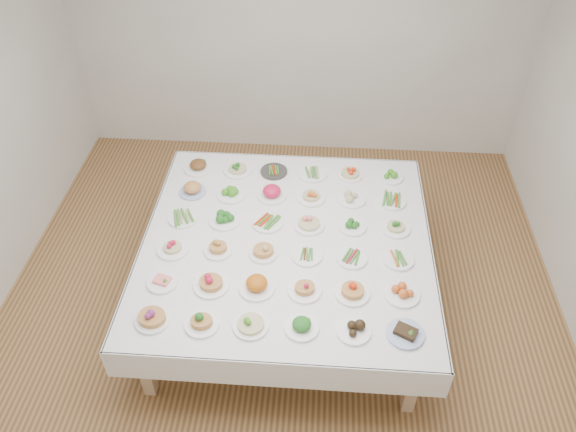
# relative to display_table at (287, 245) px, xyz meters

# --- Properties ---
(room_envelope) EXTENTS (5.02, 5.02, 2.81)m
(room_envelope) POSITION_rel_display_table_xyz_m (-0.05, -0.07, 1.14)
(room_envelope) COLOR #9E7241
(room_envelope) RESTS_ON ground
(display_table) EXTENTS (2.36, 2.36, 0.75)m
(display_table) POSITION_rel_display_table_xyz_m (0.00, 0.00, 0.00)
(display_table) COLOR white
(display_table) RESTS_ON ground
(dish_0) EXTENTS (0.25, 0.25, 0.16)m
(dish_0) POSITION_rel_display_table_xyz_m (-0.89, -0.89, 0.14)
(dish_0) COLOR white
(dish_0) RESTS_ON display_table
(dish_1) EXTENTS (0.24, 0.24, 0.15)m
(dish_1) POSITION_rel_display_table_xyz_m (-0.53, -0.90, 0.13)
(dish_1) COLOR white
(dish_1) RESTS_ON display_table
(dish_2) EXTENTS (0.25, 0.25, 0.15)m
(dish_2) POSITION_rel_display_table_xyz_m (-0.19, -0.89, 0.13)
(dish_2) COLOR white
(dish_2) RESTS_ON display_table
(dish_3) EXTENTS (0.24, 0.24, 0.12)m
(dish_3) POSITION_rel_display_table_xyz_m (0.17, -0.88, 0.12)
(dish_3) COLOR white
(dish_3) RESTS_ON display_table
(dish_4) EXTENTS (0.24, 0.24, 0.11)m
(dish_4) POSITION_rel_display_table_xyz_m (0.53, -0.88, 0.11)
(dish_4) COLOR white
(dish_4) RESTS_ON display_table
(dish_5) EXTENTS (0.26, 0.26, 0.11)m
(dish_5) POSITION_rel_display_table_xyz_m (0.88, -0.88, 0.10)
(dish_5) COLOR #4C66B2
(dish_5) RESTS_ON display_table
(dish_6) EXTENTS (0.23, 0.23, 0.09)m
(dish_6) POSITION_rel_display_table_xyz_m (-0.90, -0.53, 0.09)
(dish_6) COLOR white
(dish_6) RESTS_ON display_table
(dish_7) EXTENTS (0.28, 0.27, 0.16)m
(dish_7) POSITION_rel_display_table_xyz_m (-0.53, -0.54, 0.14)
(dish_7) COLOR white
(dish_7) RESTS_ON display_table
(dish_8) EXTENTS (0.26, 0.26, 0.14)m
(dish_8) POSITION_rel_display_table_xyz_m (-0.18, -0.54, 0.13)
(dish_8) COLOR white
(dish_8) RESTS_ON display_table
(dish_9) EXTENTS (0.25, 0.25, 0.13)m
(dish_9) POSITION_rel_display_table_xyz_m (0.17, -0.54, 0.12)
(dish_9) COLOR white
(dish_9) RESTS_ON display_table
(dish_10) EXTENTS (0.25, 0.25, 0.14)m
(dish_10) POSITION_rel_display_table_xyz_m (0.53, -0.54, 0.12)
(dish_10) COLOR white
(dish_10) RESTS_ON display_table
(dish_11) EXTENTS (0.26, 0.26, 0.12)m
(dish_11) POSITION_rel_display_table_xyz_m (0.89, -0.53, 0.12)
(dish_11) COLOR white
(dish_11) RESTS_ON display_table
(dish_12) EXTENTS (0.25, 0.25, 0.12)m
(dish_12) POSITION_rel_display_table_xyz_m (-0.90, -0.18, 0.12)
(dish_12) COLOR white
(dish_12) RESTS_ON display_table
(dish_13) EXTENTS (0.23, 0.23, 0.12)m
(dish_13) POSITION_rel_display_table_xyz_m (-0.54, -0.17, 0.11)
(dish_13) COLOR white
(dish_13) RESTS_ON display_table
(dish_14) EXTENTS (0.22, 0.22, 0.13)m
(dish_14) POSITION_rel_display_table_xyz_m (-0.17, -0.18, 0.12)
(dish_14) COLOR white
(dish_14) RESTS_ON display_table
(dish_15) EXTENTS (0.24, 0.24, 0.05)m
(dish_15) POSITION_rel_display_table_xyz_m (0.17, -0.18, 0.08)
(dish_15) COLOR white
(dish_15) RESTS_ON display_table
(dish_16) EXTENTS (0.24, 0.24, 0.06)m
(dish_16) POSITION_rel_display_table_xyz_m (0.53, -0.18, 0.09)
(dish_16) COLOR white
(dish_16) RESTS_ON display_table
(dish_17) EXTENTS (0.24, 0.24, 0.06)m
(dish_17) POSITION_rel_display_table_xyz_m (0.89, -0.17, 0.09)
(dish_17) COLOR white
(dish_17) RESTS_ON display_table
(dish_18) EXTENTS (0.28, 0.26, 0.06)m
(dish_18) POSITION_rel_display_table_xyz_m (-0.89, 0.19, 0.09)
(dish_18) COLOR white
(dish_18) RESTS_ON display_table
(dish_19) EXTENTS (0.25, 0.25, 0.11)m
(dish_19) POSITION_rel_display_table_xyz_m (-0.54, 0.18, 0.11)
(dish_19) COLOR white
(dish_19) RESTS_ON display_table
(dish_20) EXTENTS (0.29, 0.26, 0.06)m
(dish_20) POSITION_rel_display_table_xyz_m (-0.18, 0.18, 0.09)
(dish_20) COLOR white
(dish_20) RESTS_ON display_table
(dish_21) EXTENTS (0.26, 0.26, 0.15)m
(dish_21) POSITION_rel_display_table_xyz_m (0.17, 0.18, 0.13)
(dish_21) COLOR white
(dish_21) RESTS_ON display_table
(dish_22) EXTENTS (0.23, 0.23, 0.09)m
(dish_22) POSITION_rel_display_table_xyz_m (0.54, 0.18, 0.10)
(dish_22) COLOR white
(dish_22) RESTS_ON display_table
(dish_23) EXTENTS (0.25, 0.25, 0.14)m
(dish_23) POSITION_rel_display_table_xyz_m (0.89, 0.19, 0.13)
(dish_23) COLOR white
(dish_23) RESTS_ON display_table
(dish_24) EXTENTS (0.24, 0.24, 0.13)m
(dish_24) POSITION_rel_display_table_xyz_m (-0.88, 0.54, 0.13)
(dish_24) COLOR #4C66B2
(dish_24) RESTS_ON display_table
(dish_25) EXTENTS (0.25, 0.25, 0.11)m
(dish_25) POSITION_rel_display_table_xyz_m (-0.53, 0.53, 0.11)
(dish_25) COLOR white
(dish_25) RESTS_ON display_table
(dish_26) EXTENTS (0.25, 0.25, 0.13)m
(dish_26) POSITION_rel_display_table_xyz_m (-0.17, 0.54, 0.12)
(dish_26) COLOR white
(dish_26) RESTS_ON display_table
(dish_27) EXTENTS (0.25, 0.25, 0.13)m
(dish_27) POSITION_rel_display_table_xyz_m (0.18, 0.54, 0.12)
(dish_27) COLOR white
(dish_27) RESTS_ON display_table
(dish_28) EXTENTS (0.25, 0.25, 0.10)m
(dish_28) POSITION_rel_display_table_xyz_m (0.53, 0.54, 0.11)
(dish_28) COLOR white
(dish_28) RESTS_ON display_table
(dish_29) EXTENTS (0.26, 0.25, 0.06)m
(dish_29) POSITION_rel_display_table_xyz_m (0.89, 0.54, 0.09)
(dish_29) COLOR white
(dish_29) RESTS_ON display_table
(dish_30) EXTENTS (0.26, 0.26, 0.15)m
(dish_30) POSITION_rel_display_table_xyz_m (-0.90, 0.89, 0.14)
(dish_30) COLOR white
(dish_30) RESTS_ON display_table
(dish_31) EXTENTS (0.26, 0.26, 0.14)m
(dish_31) POSITION_rel_display_table_xyz_m (-0.52, 0.88, 0.13)
(dish_31) COLOR white
(dish_31) RESTS_ON display_table
(dish_32) EXTENTS (0.25, 0.25, 0.05)m
(dish_32) POSITION_rel_display_table_xyz_m (-0.19, 0.90, 0.08)
(dish_32) COLOR #2F2C2A
(dish_32) RESTS_ON display_table
(dish_33) EXTENTS (0.26, 0.26, 0.06)m
(dish_33) POSITION_rel_display_table_xyz_m (0.18, 0.88, 0.09)
(dish_33) COLOR white
(dish_33) RESTS_ON display_table
(dish_34) EXTENTS (0.23, 0.23, 0.12)m
(dish_34) POSITION_rel_display_table_xyz_m (0.53, 0.89, 0.12)
(dish_34) COLOR white
(dish_34) RESTS_ON display_table
(dish_35) EXTENTS (0.23, 0.23, 0.09)m
(dish_35) POSITION_rel_display_table_xyz_m (0.90, 0.88, 0.10)
(dish_35) COLOR white
(dish_35) RESTS_ON display_table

